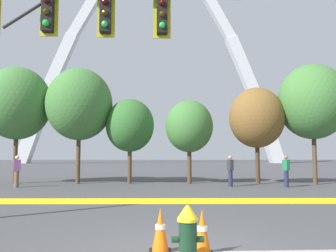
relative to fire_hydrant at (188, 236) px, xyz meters
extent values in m
cylinder|color=#14331E|center=(0.00, -0.01, -0.11)|extent=(0.26, 0.26, 0.62)
cylinder|color=gold|center=(0.00, -0.01, 0.22)|extent=(0.30, 0.30, 0.04)
cone|color=gold|center=(0.00, -0.01, 0.35)|extent=(0.30, 0.30, 0.22)
cylinder|color=black|center=(0.00, -0.01, 0.49)|extent=(0.06, 0.06, 0.06)
cylinder|color=#14331E|center=(-0.18, -0.01, -0.04)|extent=(0.10, 0.09, 0.09)
cylinder|color=#14331E|center=(0.18, -0.01, -0.04)|extent=(0.10, 0.09, 0.09)
cylinder|color=#14331E|center=(0.00, 0.19, -0.14)|extent=(0.13, 0.14, 0.13)
cylinder|color=black|center=(0.00, 0.27, -0.14)|extent=(0.15, 0.03, 0.15)
cube|color=yellow|center=(0.04, -0.04, 0.49)|extent=(5.49, 0.25, 0.08)
cone|color=orange|center=(0.32, 0.74, -0.09)|extent=(0.28, 0.28, 0.70)
cylinder|color=white|center=(0.32, 0.74, -0.05)|extent=(0.17, 0.17, 0.08)
cube|color=black|center=(-0.36, 0.92, -0.45)|extent=(0.36, 0.36, 0.03)
cone|color=orange|center=(-0.36, 0.92, -0.09)|extent=(0.28, 0.28, 0.70)
cylinder|color=white|center=(-0.36, 0.92, -0.05)|extent=(0.17, 0.17, 0.08)
cylinder|color=#232326|center=(-3.56, 3.43, 4.58)|extent=(1.11, 0.08, 0.81)
cube|color=black|center=(-3.04, 3.43, 4.58)|extent=(0.26, 0.24, 0.90)
cube|color=gold|center=(-3.04, 3.57, 4.58)|extent=(0.44, 0.03, 1.04)
sphere|color=#360606|center=(-3.04, 3.30, 4.86)|extent=(0.16, 0.16, 0.16)
sphere|color=#392706|center=(-3.04, 3.30, 4.58)|extent=(0.16, 0.16, 0.16)
sphere|color=green|center=(-3.04, 3.30, 4.30)|extent=(0.16, 0.16, 0.16)
cube|color=black|center=(-1.64, 3.43, 4.58)|extent=(0.26, 0.24, 0.90)
cube|color=gold|center=(-1.64, 3.57, 4.58)|extent=(0.44, 0.03, 1.04)
sphere|color=#360606|center=(-1.64, 3.30, 4.86)|extent=(0.16, 0.16, 0.16)
sphere|color=#392706|center=(-1.64, 3.30, 4.58)|extent=(0.16, 0.16, 0.16)
sphere|color=green|center=(-1.64, 3.30, 4.30)|extent=(0.16, 0.16, 0.16)
cube|color=black|center=(-0.24, 3.43, 4.58)|extent=(0.26, 0.24, 0.90)
cube|color=gold|center=(-0.24, 3.57, 4.58)|extent=(0.44, 0.03, 1.04)
sphere|color=#360606|center=(-0.24, 3.30, 4.86)|extent=(0.16, 0.16, 0.16)
sphere|color=#392706|center=(-0.24, 3.30, 4.58)|extent=(0.16, 0.16, 0.16)
sphere|color=green|center=(-0.24, 3.30, 4.30)|extent=(0.16, 0.16, 0.16)
cube|color=silver|center=(-23.89, 67.51, 6.91)|extent=(7.25, 2.56, 15.64)
cube|color=silver|center=(-19.11, 67.51, 20.19)|extent=(6.94, 2.29, 12.76)
cube|color=silver|center=(-14.32, 67.51, 30.52)|extent=(6.61, 2.02, 9.90)
cube|color=silver|center=(14.40, 67.51, 30.52)|extent=(6.61, 2.02, 9.90)
cube|color=silver|center=(19.18, 67.51, 20.19)|extent=(6.94, 2.29, 12.76)
cube|color=silver|center=(23.97, 67.51, 6.91)|extent=(7.25, 2.56, 15.64)
cylinder|color=brown|center=(-8.24, 15.67, 0.98)|extent=(0.24, 0.24, 2.89)
ellipsoid|color=#427A38|center=(-8.24, 15.67, 4.16)|extent=(3.86, 3.86, 4.24)
cylinder|color=brown|center=(-4.59, 15.28, 0.95)|extent=(0.24, 0.24, 2.84)
ellipsoid|color=#427A38|center=(-4.59, 15.28, 4.08)|extent=(3.78, 3.78, 4.16)
cylinder|color=brown|center=(-1.67, 15.29, 0.57)|extent=(0.24, 0.24, 2.08)
ellipsoid|color=#336B2D|center=(-1.67, 15.29, 2.87)|extent=(2.78, 2.78, 3.06)
cylinder|color=brown|center=(1.75, 15.05, 0.56)|extent=(0.24, 0.24, 2.05)
ellipsoid|color=#427A38|center=(1.75, 15.05, 2.81)|extent=(2.73, 2.73, 3.00)
cylinder|color=#473323|center=(5.54, 14.53, 0.70)|extent=(0.24, 0.24, 2.34)
ellipsoid|color=brown|center=(5.54, 14.53, 3.27)|extent=(3.12, 3.12, 3.43)
cylinder|color=brown|center=(8.60, 14.03, 0.97)|extent=(0.24, 0.24, 2.88)
ellipsoid|color=#427A38|center=(8.60, 14.03, 4.13)|extent=(3.83, 3.83, 4.22)
cylinder|color=#232847|center=(6.35, 12.46, -0.05)|extent=(0.22, 0.22, 0.84)
cube|color=#23754C|center=(6.35, 12.46, 0.64)|extent=(0.31, 0.39, 0.54)
sphere|color=#936B4C|center=(6.35, 12.46, 1.02)|extent=(0.20, 0.20, 0.20)
cylinder|color=brown|center=(-7.18, 13.07, -0.05)|extent=(0.22, 0.22, 0.84)
cube|color=#995193|center=(-7.18, 13.07, 0.64)|extent=(0.39, 0.32, 0.54)
sphere|color=beige|center=(-7.18, 13.07, 1.02)|extent=(0.20, 0.20, 0.20)
cylinder|color=#232847|center=(3.64, 13.03, -0.05)|extent=(0.22, 0.22, 0.84)
cube|color=#333338|center=(3.64, 13.03, 0.64)|extent=(0.29, 0.38, 0.54)
sphere|color=tan|center=(3.64, 13.03, 1.02)|extent=(0.20, 0.20, 0.20)
camera|label=1|loc=(-0.55, -5.03, 1.13)|focal=37.60mm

